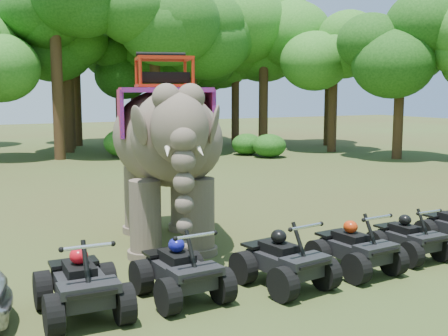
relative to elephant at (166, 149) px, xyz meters
The scene contains 24 objects.
ground 3.34m from the elephant, 62.85° to the right, with size 110.00×110.00×0.00m, color #47381E.
elephant is the anchor object (origin of this frame).
atv_0 4.90m from the elephant, 129.31° to the right, with size 1.36×1.87×1.38m, color black, non-canonical shape.
atv_1 4.12m from the elephant, 107.88° to the right, with size 1.31×1.80×1.33m, color black, non-canonical shape.
atv_2 4.36m from the elephant, 78.32° to the right, with size 1.31×1.80×1.33m, color black, non-canonical shape.
atv_3 4.97m from the elephant, 56.14° to the right, with size 1.27×1.75×1.29m, color black, non-canonical shape.
atv_4 5.94m from the elephant, 40.68° to the right, with size 1.17×1.60×1.19m, color black, non-canonical shape.
tree_0 18.50m from the elephant, 86.56° to the left, with size 6.92×6.92×9.88m, color #195114, non-canonical shape.
tree_1 23.00m from the elephant, 75.63° to the left, with size 4.71×4.71×6.73m, color #195114, non-canonical shape.
tree_2 21.79m from the elephant, 63.95° to the left, with size 6.66×6.66×9.52m, color #195114, non-canonical shape.
tree_3 23.61m from the elephant, 52.76° to the left, with size 6.96×6.96×9.94m, color #195114, non-canonical shape.
tree_4 22.16m from the elephant, 41.31° to the left, with size 5.56×5.56×7.95m, color #195114, non-canonical shape.
tree_5 20.28m from the elephant, 29.94° to the left, with size 5.48×5.48×7.83m, color #195114, non-canonical shape.
tree_31 20.15m from the elephant, 70.06° to the left, with size 7.57×7.57×10.82m, color #195114, non-canonical shape.
tree_32 24.07m from the elephant, 83.06° to the left, with size 7.08×7.08×10.12m, color #195114, non-canonical shape.
tree_33 25.66m from the elephant, 66.59° to the left, with size 5.51×5.51×7.87m, color #195114, non-canonical shape.
tree_34 24.35m from the elephant, 63.69° to the left, with size 5.81×5.81×8.30m, color #195114, non-canonical shape.
tree_35 24.81m from the elephant, 67.75° to the left, with size 5.93×5.93×8.48m, color #195114, non-canonical shape.
tree_36 24.53m from the elephant, 73.08° to the left, with size 6.09×6.09×8.69m, color #195114, non-canonical shape.
tree_40 21.82m from the elephant, 83.82° to the left, with size 5.96×5.96×8.52m, color #195114, non-canonical shape.
tree_41 26.17m from the elephant, 43.58° to the left, with size 5.24×5.24×7.48m, color #195114, non-canonical shape.
tree_42 25.86m from the elephant, 81.64° to the left, with size 6.74×6.74×9.63m, color #195114, non-canonical shape.
tree_43 27.79m from the elephant, 65.00° to the left, with size 6.13×6.13×8.76m, color #195114, non-canonical shape.
tree_44 25.05m from the elephant, 57.48° to the left, with size 5.27×5.27×7.53m, color #195114, non-canonical shape.
Camera 1 is at (-6.06, -10.43, 3.72)m, focal length 45.00 mm.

